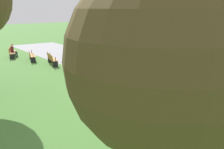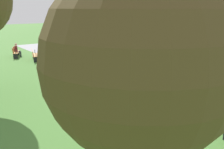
{
  "view_description": "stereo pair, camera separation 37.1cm",
  "coord_description": "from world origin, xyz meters",
  "px_view_note": "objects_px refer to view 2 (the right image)",
  "views": [
    {
      "loc": [
        11.16,
        -9.3,
        4.33
      ],
      "look_at": [
        0.0,
        -0.95,
        0.8
      ],
      "focal_mm": 43.01,
      "sensor_mm": 36.0,
      "label": 1
    },
    {
      "loc": [
        11.38,
        -9.0,
        4.33
      ],
      "look_at": [
        0.0,
        -0.95,
        0.8
      ],
      "focal_mm": 43.01,
      "sensor_mm": 36.0,
      "label": 2
    }
  ],
  "objects_px": {
    "person_seated": "(17,49)",
    "kiosk": "(193,42)",
    "bench_1": "(34,55)",
    "bench_4": "(98,69)",
    "bench_3": "(75,63)",
    "bench_5": "(125,78)",
    "lamp_post": "(121,30)",
    "bench_7": "(197,107)",
    "bench_6": "(157,90)",
    "bench_2": "(54,58)",
    "tree_2": "(141,64)",
    "bench_0": "(15,52)"
  },
  "relations": [
    {
      "from": "bench_7",
      "to": "tree_2",
      "type": "xyz_separation_m",
      "value": [
        3.78,
        -6.41,
        3.17
      ]
    },
    {
      "from": "bench_1",
      "to": "bench_2",
      "type": "bearing_deg",
      "value": 31.55
    },
    {
      "from": "bench_7",
      "to": "bench_1",
      "type": "bearing_deg",
      "value": 175.77
    },
    {
      "from": "bench_0",
      "to": "bench_4",
      "type": "relative_size",
      "value": 1.01
    },
    {
      "from": "bench_7",
      "to": "kiosk",
      "type": "distance_m",
      "value": 13.26
    },
    {
      "from": "bench_1",
      "to": "bench_2",
      "type": "relative_size",
      "value": 1.0
    },
    {
      "from": "bench_2",
      "to": "bench_7",
      "type": "xyz_separation_m",
      "value": [
        12.92,
        0.47,
        0.0
      ]
    },
    {
      "from": "bench_7",
      "to": "kiosk",
      "type": "bearing_deg",
      "value": 120.88
    },
    {
      "from": "bench_0",
      "to": "bench_7",
      "type": "relative_size",
      "value": 1.0
    },
    {
      "from": "bench_2",
      "to": "tree_2",
      "type": "bearing_deg",
      "value": -6.94
    },
    {
      "from": "bench_5",
      "to": "person_seated",
      "type": "bearing_deg",
      "value": -170.48
    },
    {
      "from": "bench_4",
      "to": "bench_5",
      "type": "xyz_separation_m",
      "value": [
        2.6,
        0.1,
        0.0
      ]
    },
    {
      "from": "bench_4",
      "to": "tree_2",
      "type": "xyz_separation_m",
      "value": [
        11.56,
        -6.7,
        3.17
      ]
    },
    {
      "from": "bench_7",
      "to": "tree_2",
      "type": "relative_size",
      "value": 0.4
    },
    {
      "from": "bench_2",
      "to": "bench_5",
      "type": "xyz_separation_m",
      "value": [
        7.74,
        0.85,
        0.0
      ]
    },
    {
      "from": "bench_1",
      "to": "bench_3",
      "type": "xyz_separation_m",
      "value": [
        5.07,
        1.13,
        0.0
      ]
    },
    {
      "from": "bench_7",
      "to": "person_seated",
      "type": "relative_size",
      "value": 1.65
    },
    {
      "from": "bench_3",
      "to": "bench_5",
      "type": "relative_size",
      "value": 1.02
    },
    {
      "from": "bench_4",
      "to": "tree_2",
      "type": "height_order",
      "value": "tree_2"
    },
    {
      "from": "tree_2",
      "to": "lamp_post",
      "type": "relative_size",
      "value": 1.12
    },
    {
      "from": "bench_3",
      "to": "tree_2",
      "type": "distance_m",
      "value": 15.85
    },
    {
      "from": "bench_4",
      "to": "lamp_post",
      "type": "xyz_separation_m",
      "value": [
        1.3,
        0.77,
        2.53
      ]
    },
    {
      "from": "bench_7",
      "to": "kiosk",
      "type": "relative_size",
      "value": 0.49
    },
    {
      "from": "bench_0",
      "to": "bench_6",
      "type": "bearing_deg",
      "value": 29.46
    },
    {
      "from": "bench_5",
      "to": "lamp_post",
      "type": "distance_m",
      "value": 2.93
    },
    {
      "from": "bench_6",
      "to": "kiosk",
      "type": "height_order",
      "value": "kiosk"
    },
    {
      "from": "lamp_post",
      "to": "bench_3",
      "type": "bearing_deg",
      "value": -164.84
    },
    {
      "from": "bench_2",
      "to": "tree_2",
      "type": "height_order",
      "value": "tree_2"
    },
    {
      "from": "bench_2",
      "to": "tree_2",
      "type": "relative_size",
      "value": 0.4
    },
    {
      "from": "bench_7",
      "to": "bench_3",
      "type": "bearing_deg",
      "value": 171.57
    },
    {
      "from": "bench_3",
      "to": "bench_6",
      "type": "relative_size",
      "value": 1.01
    },
    {
      "from": "tree_2",
      "to": "lamp_post",
      "type": "bearing_deg",
      "value": 143.96
    },
    {
      "from": "bench_0",
      "to": "person_seated",
      "type": "height_order",
      "value": "person_seated"
    },
    {
      "from": "bench_1",
      "to": "bench_4",
      "type": "distance_m",
      "value": 7.78
    },
    {
      "from": "bench_0",
      "to": "bench_2",
      "type": "distance_m",
      "value": 5.19
    },
    {
      "from": "bench_4",
      "to": "lamp_post",
      "type": "height_order",
      "value": "lamp_post"
    },
    {
      "from": "bench_7",
      "to": "lamp_post",
      "type": "xyz_separation_m",
      "value": [
        -6.48,
        1.05,
        2.53
      ]
    },
    {
      "from": "bench_1",
      "to": "person_seated",
      "type": "bearing_deg",
      "value": -149.24
    },
    {
      "from": "bench_5",
      "to": "lamp_post",
      "type": "xyz_separation_m",
      "value": [
        -1.3,
        0.67,
        2.53
      ]
    },
    {
      "from": "tree_2",
      "to": "bench_6",
      "type": "bearing_deg",
      "value": 133.54
    },
    {
      "from": "bench_2",
      "to": "kiosk",
      "type": "relative_size",
      "value": 0.49
    },
    {
      "from": "person_seated",
      "to": "bench_5",
      "type": "bearing_deg",
      "value": 30.59
    },
    {
      "from": "bench_2",
      "to": "kiosk",
      "type": "bearing_deg",
      "value": 79.69
    },
    {
      "from": "bench_3",
      "to": "bench_4",
      "type": "relative_size",
      "value": 1.01
    },
    {
      "from": "person_seated",
      "to": "tree_2",
      "type": "distance_m",
      "value": 22.48
    },
    {
      "from": "bench_3",
      "to": "kiosk",
      "type": "height_order",
      "value": "kiosk"
    },
    {
      "from": "person_seated",
      "to": "kiosk",
      "type": "distance_m",
      "value": 15.41
    },
    {
      "from": "bench_6",
      "to": "tree_2",
      "type": "distance_m",
      "value": 9.77
    },
    {
      "from": "bench_6",
      "to": "bench_7",
      "type": "distance_m",
      "value": 2.6
    },
    {
      "from": "lamp_post",
      "to": "kiosk",
      "type": "relative_size",
      "value": 1.08
    }
  ]
}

